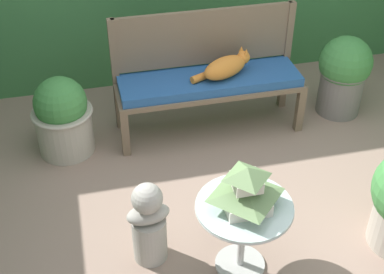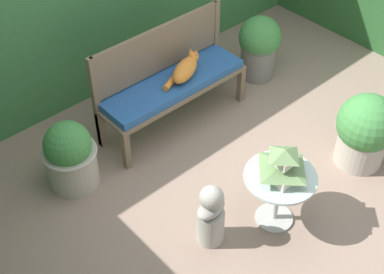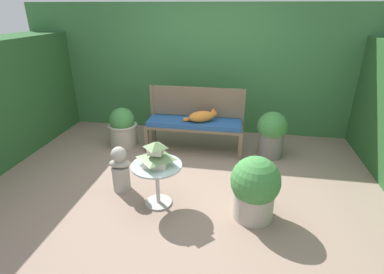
{
  "view_description": "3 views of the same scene",
  "coord_description": "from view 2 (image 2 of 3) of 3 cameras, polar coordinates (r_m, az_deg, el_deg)",
  "views": [
    {
      "loc": [
        -1.01,
        -2.54,
        2.64
      ],
      "look_at": [
        -0.34,
        0.31,
        0.47
      ],
      "focal_mm": 50.0,
      "sensor_mm": 36.0,
      "label": 1
    },
    {
      "loc": [
        -2.57,
        -2.08,
        3.48
      ],
      "look_at": [
        -0.35,
        0.4,
        0.41
      ],
      "focal_mm": 50.0,
      "sensor_mm": 36.0,
      "label": 2
    },
    {
      "loc": [
        0.67,
        -3.25,
        2.12
      ],
      "look_at": [
        0.09,
        0.14,
        0.61
      ],
      "focal_mm": 28.0,
      "sensor_mm": 36.0,
      "label": 3
    }
  ],
  "objects": [
    {
      "name": "potted_plant_bench_right",
      "position": [
        4.62,
        -12.89,
        -1.95
      ],
      "size": [
        0.47,
        0.47,
        0.64
      ],
      "color": "#ADA393",
      "rests_on": "ground"
    },
    {
      "name": "pagoda_birdhouse",
      "position": [
        4.04,
        9.65,
        -2.93
      ],
      "size": [
        0.34,
        0.34,
        0.28
      ],
      "color": "silver",
      "rests_on": "patio_table"
    },
    {
      "name": "bench_backrest",
      "position": [
        5.02,
        -3.55,
        8.82
      ],
      "size": [
        1.51,
        0.06,
        0.97
      ],
      "color": "brown",
      "rests_on": "ground"
    },
    {
      "name": "potted_plant_path_edge",
      "position": [
        5.75,
        7.16,
        9.64
      ],
      "size": [
        0.44,
        0.44,
        0.7
      ],
      "color": "slate",
      "rests_on": "ground"
    },
    {
      "name": "patio_table",
      "position": [
        4.21,
        9.28,
        -5.15
      ],
      "size": [
        0.57,
        0.57,
        0.51
      ],
      "color": "#B7B7B2",
      "rests_on": "ground"
    },
    {
      "name": "potted_plant_table_near",
      "position": [
        4.9,
        17.99,
        0.68
      ],
      "size": [
        0.53,
        0.53,
        0.71
      ],
      "color": "#ADA393",
      "rests_on": "ground"
    },
    {
      "name": "cat",
      "position": [
        4.99,
        -0.75,
        7.23
      ],
      "size": [
        0.51,
        0.32,
        0.2
      ],
      "rotation": [
        0.0,
        0.0,
        0.42
      ],
      "color": "orange",
      "rests_on": "garden_bench"
    },
    {
      "name": "ground",
      "position": [
        4.8,
        6.33,
        -4.15
      ],
      "size": [
        30.0,
        30.0,
        0.0
      ],
      "primitive_type": "plane",
      "color": "gray"
    },
    {
      "name": "garden_bench",
      "position": [
        5.04,
        -1.95,
        5.33
      ],
      "size": [
        1.51,
        0.45,
        0.5
      ],
      "color": "brown",
      "rests_on": "ground"
    },
    {
      "name": "garden_bust",
      "position": [
        4.12,
        2.03,
        -8.4
      ],
      "size": [
        0.28,
        0.21,
        0.59
      ],
      "rotation": [
        0.0,
        0.0,
        0.1
      ],
      "color": "#A39E93",
      "rests_on": "ground"
    }
  ]
}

